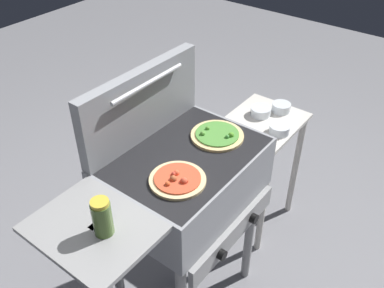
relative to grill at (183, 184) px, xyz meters
The scene contains 9 objects.
grill is the anchor object (origin of this frame).
grill_lid_open 0.37m from the grill, 86.33° to the left, with size 0.63×0.08×0.30m.
pizza_pepperoni 0.21m from the grill, 149.27° to the right, with size 0.21×0.21×0.04m.
pizza_veggie 0.25m from the grill, ahead, with size 0.22×0.22×0.03m.
sauce_jar 0.50m from the grill, behind, with size 0.06×0.06×0.14m.
prep_table 0.72m from the grill, ahead, with size 0.44×0.36×0.71m.
topping_bowl_near 0.82m from the grill, ahead, with size 0.10×0.10×0.04m.
topping_bowl_far 0.64m from the grill, 10.28° to the right, with size 0.10×0.10×0.04m.
topping_bowl_middle 0.72m from the grill, ahead, with size 0.11×0.11×0.04m.
Camera 1 is at (-1.03, -0.82, 1.93)m, focal length 39.66 mm.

